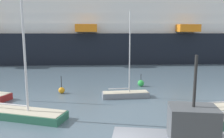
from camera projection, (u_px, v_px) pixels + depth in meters
name	position (u px, v px, depth m)	size (l,w,h in m)	color
sailboat_0	(22.00, 111.00, 15.78)	(6.41, 3.32, 10.96)	#2D6B51
sailboat_6	(126.00, 93.00, 20.69)	(4.25, 1.56, 7.59)	gray
channel_buoy_0	(62.00, 90.00, 22.07)	(0.59, 0.59, 1.69)	orange
channel_buoy_1	(141.00, 83.00, 24.89)	(0.68, 0.68, 1.36)	green
cruise_ship	(131.00, 29.00, 46.58)	(100.16, 18.99, 19.43)	black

